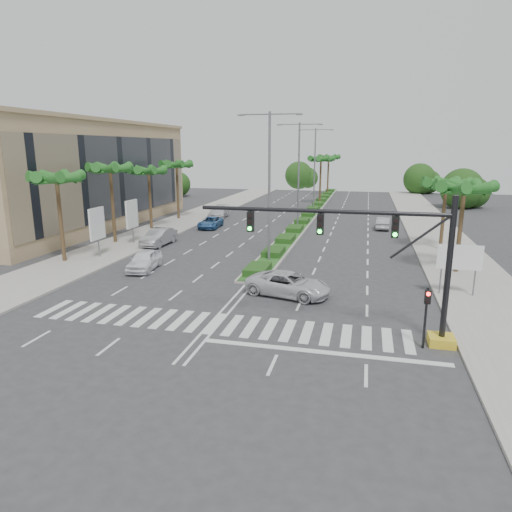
{
  "coord_description": "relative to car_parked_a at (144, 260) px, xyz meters",
  "views": [
    {
      "loc": [
        7.61,
        -21.97,
        9.28
      ],
      "look_at": [
        1.41,
        3.65,
        3.0
      ],
      "focal_mm": 32.0,
      "sensor_mm": 36.0,
      "label": 1
    }
  ],
  "objects": [
    {
      "name": "billboard_far",
      "position": [
        -5.6,
        8.63,
        2.19
      ],
      "size": [
        0.18,
        2.1,
        4.35
      ],
      "color": "slate",
      "rests_on": "ground"
    },
    {
      "name": "pedestrian_signal",
      "position": [
        19.5,
        -10.05,
        1.28
      ],
      "size": [
        0.28,
        0.36,
        3.0
      ],
      "color": "black",
      "rests_on": "ground"
    },
    {
      "name": "footpath_right",
      "position": [
        24.1,
        10.63,
        -0.69
      ],
      "size": [
        6.0,
        120.0,
        0.15
      ],
      "primitive_type": "cube",
      "color": "gray",
      "rests_on": "ground"
    },
    {
      "name": "palm_median_b",
      "position": [
        8.9,
        60.63,
        6.4
      ],
      "size": [
        4.57,
        4.68,
        8.05
      ],
      "color": "brown",
      "rests_on": "ground"
    },
    {
      "name": "palm_left_end",
      "position": [
        -7.6,
        24.63,
        6.11
      ],
      "size": [
        4.57,
        4.68,
        7.75
      ],
      "color": "brown",
      "rests_on": "ground"
    },
    {
      "name": "car_crossing",
      "position": [
        11.94,
        -3.66,
        -0.01
      ],
      "size": [
        5.9,
        3.77,
        1.52
      ],
      "primitive_type": "imported",
      "rotation": [
        0.0,
        0.0,
        1.32
      ],
      "color": "silver",
      "rests_on": "ground"
    },
    {
      "name": "car_right",
      "position": [
        18.56,
        23.35,
        -0.07
      ],
      "size": [
        1.69,
        4.3,
        1.39
      ],
      "primitive_type": "imported",
      "rotation": [
        0.0,
        0.0,
        3.09
      ],
      "color": "#B2B2B7",
      "rests_on": "ground"
    },
    {
      "name": "palm_left_far",
      "position": [
        -7.6,
        16.63,
        5.73
      ],
      "size": [
        4.57,
        4.68,
        7.35
      ],
      "color": "brown",
      "rests_on": "ground"
    },
    {
      "name": "median",
      "position": [
        8.9,
        35.63,
        -0.67
      ],
      "size": [
        2.2,
        75.0,
        0.2
      ],
      "primitive_type": "cube",
      "color": "gray",
      "rests_on": "ground"
    },
    {
      "name": "streetlight_mid",
      "position": [
        8.9,
        20.63,
        6.04
      ],
      "size": [
        5.1,
        0.25,
        12.0
      ],
      "color": "slate",
      "rests_on": "ground"
    },
    {
      "name": "palm_right_near",
      "position": [
        23.4,
        4.63,
        5.44
      ],
      "size": [
        4.57,
        4.68,
        7.05
      ],
      "color": "brown",
      "rests_on": "ground"
    },
    {
      "name": "car_parked_a",
      "position": [
        0.0,
        0.0,
        0.0
      ],
      "size": [
        2.4,
        4.71,
        1.54
      ],
      "primitive_type": "imported",
      "rotation": [
        0.0,
        0.0,
        0.13
      ],
      "color": "white",
      "rests_on": "ground"
    },
    {
      "name": "building",
      "position": [
        -17.1,
        16.63,
        5.23
      ],
      "size": [
        12.0,
        36.0,
        12.0
      ],
      "primitive_type": "cube",
      "color": "tan",
      "rests_on": "ground"
    },
    {
      "name": "signal_gantry",
      "position": [
        18.17,
        -9.37,
        2.69
      ],
      "size": [
        12.6,
        1.2,
        7.2
      ],
      "color": "gold",
      "rests_on": "ground"
    },
    {
      "name": "footpath_left",
      "position": [
        -6.3,
        10.63,
        -0.69
      ],
      "size": [
        6.0,
        120.0,
        0.15
      ],
      "primitive_type": "cube",
      "color": "gray",
      "rests_on": "ground"
    },
    {
      "name": "palm_left_near",
      "position": [
        -7.6,
        0.63,
        5.92
      ],
      "size": [
        4.57,
        4.68,
        7.55
      ],
      "color": "brown",
      "rests_on": "ground"
    },
    {
      "name": "direction_sign",
      "position": [
        22.4,
        -1.38,
        1.68
      ],
      "size": [
        2.7,
        0.11,
        3.4
      ],
      "color": "slate",
      "rests_on": "ground"
    },
    {
      "name": "car_parked_c",
      "position": [
        -1.27,
        19.22,
        -0.11
      ],
      "size": [
        2.43,
        4.82,
        1.31
      ],
      "primitive_type": "imported",
      "rotation": [
        0.0,
        0.0,
        0.06
      ],
      "color": "#315F95",
      "rests_on": "ground"
    },
    {
      "name": "billboard_near",
      "position": [
        -5.6,
        2.63,
        2.19
      ],
      "size": [
        0.18,
        2.1,
        4.35
      ],
      "color": "slate",
      "rests_on": "ground"
    },
    {
      "name": "palm_left_mid",
      "position": [
        -7.6,
        8.63,
        6.31
      ],
      "size": [
        4.57,
        4.68,
        7.95
      ],
      "color": "brown",
      "rests_on": "ground"
    },
    {
      "name": "streetlight_near",
      "position": [
        8.9,
        4.63,
        6.04
      ],
      "size": [
        5.1,
        0.25,
        12.0
      ],
      "color": "slate",
      "rests_on": "ground"
    },
    {
      "name": "median_grass",
      "position": [
        8.9,
        35.63,
        -0.55
      ],
      "size": [
        1.8,
        75.0,
        0.04
      ],
      "primitive_type": "cube",
      "color": "#204F1B",
      "rests_on": "median"
    },
    {
      "name": "ground",
      "position": [
        8.9,
        -9.37,
        -0.77
      ],
      "size": [
        160.0,
        160.0,
        0.0
      ],
      "primitive_type": "plane",
      "color": "#333335",
      "rests_on": "ground"
    },
    {
      "name": "car_parked_d",
      "position": [
        -2.9,
        27.34,
        0.01
      ],
      "size": [
        2.64,
        5.52,
        1.55
      ],
      "primitive_type": "imported",
      "rotation": [
        0.0,
        0.0,
        0.09
      ],
      "color": "silver",
      "rests_on": "ground"
    },
    {
      "name": "palm_right_far",
      "position": [
        23.4,
        12.63,
        5.15
      ],
      "size": [
        4.57,
        4.68,
        6.75
      ],
      "color": "brown",
      "rests_on": "ground"
    },
    {
      "name": "car_parked_b",
      "position": [
        -2.9,
        8.67,
        0.05
      ],
      "size": [
        1.9,
        5.01,
        1.63
      ],
      "primitive_type": "imported",
      "rotation": [
        0.0,
        0.0,
        -0.04
      ],
      "color": "#9E9EA2",
      "rests_on": "ground"
    },
    {
      "name": "streetlight_far",
      "position": [
        8.9,
        36.63,
        6.04
      ],
      "size": [
        5.1,
        0.25,
        12.0
      ],
      "color": "slate",
      "rests_on": "ground"
    },
    {
      "name": "palm_median_a",
      "position": [
        8.9,
        45.63,
        6.4
      ],
      "size": [
        4.57,
        4.68,
        8.05
      ],
      "color": "brown",
      "rests_on": "ground"
    }
  ]
}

